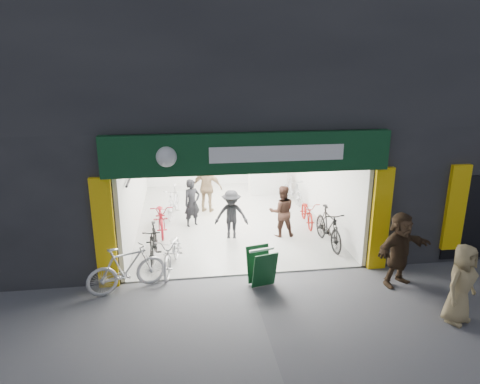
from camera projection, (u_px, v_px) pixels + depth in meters
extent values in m
plane|color=#56565B|center=(248.00, 275.00, 10.38)|extent=(60.00, 60.00, 0.00)
cube|color=#232326|center=(255.00, 36.00, 13.57)|extent=(16.00, 10.00, 4.50)
cube|color=#232326|center=(57.00, 165.00, 13.87)|extent=(5.00, 10.00, 3.50)
cube|color=#232326|center=(390.00, 155.00, 15.41)|extent=(6.00, 10.00, 3.50)
cube|color=#9E9E99|center=(229.00, 218.00, 14.17)|extent=(6.00, 8.00, 0.04)
cube|color=silver|center=(217.00, 147.00, 17.59)|extent=(6.00, 0.20, 3.20)
cube|color=silver|center=(134.00, 175.00, 13.31)|extent=(0.10, 8.00, 3.20)
cube|color=silver|center=(317.00, 168.00, 14.10)|extent=(0.10, 8.00, 3.20)
cube|color=white|center=(228.00, 120.00, 13.22)|extent=(6.00, 8.00, 0.10)
cube|color=black|center=(248.00, 138.00, 9.50)|extent=(6.00, 0.30, 0.30)
cube|color=#0D3920|center=(249.00, 153.00, 9.38)|extent=(6.40, 0.25, 0.90)
cube|color=white|center=(278.00, 154.00, 9.33)|extent=(3.00, 0.02, 0.35)
cube|color=yellow|center=(105.00, 234.00, 9.51)|extent=(0.45, 0.12, 2.60)
cube|color=yellow|center=(380.00, 219.00, 10.38)|extent=(0.45, 0.12, 2.60)
cube|color=yellow|center=(456.00, 208.00, 10.59)|extent=(0.50, 0.12, 2.20)
cylinder|color=black|center=(136.00, 163.00, 12.61)|extent=(0.06, 5.00, 0.06)
cube|color=silver|center=(267.00, 182.00, 16.63)|extent=(1.40, 0.60, 1.00)
cube|color=white|center=(241.00, 137.00, 10.59)|extent=(1.30, 0.35, 0.04)
cube|color=white|center=(232.00, 127.00, 12.30)|extent=(1.30, 0.35, 0.04)
cube|color=white|center=(225.00, 119.00, 14.00)|extent=(1.30, 0.35, 0.04)
cube|color=white|center=(220.00, 113.00, 15.71)|extent=(1.30, 0.35, 0.04)
imported|color=#BDBCC1|center=(172.00, 252.00, 10.58)|extent=(0.92, 1.85, 0.93)
imported|color=black|center=(153.00, 242.00, 11.13)|extent=(0.50, 1.57, 0.94)
imported|color=maroon|center=(161.00, 217.00, 12.87)|extent=(0.80, 1.90, 0.97)
imported|color=silver|center=(173.00, 201.00, 14.25)|extent=(0.81, 1.77, 1.03)
imported|color=black|center=(329.00, 227.00, 11.90)|extent=(0.59, 1.87, 1.11)
imported|color=maroon|center=(307.00, 212.00, 13.48)|extent=(0.69, 1.63, 0.83)
imported|color=#A9A8AD|center=(293.00, 190.00, 15.59)|extent=(0.72, 1.62, 0.94)
imported|color=#BABABF|center=(127.00, 268.00, 9.57)|extent=(1.86, 1.13, 1.08)
imported|color=black|center=(192.00, 203.00, 13.23)|extent=(0.67, 0.60, 1.53)
imported|color=#3B231A|center=(282.00, 212.00, 12.47)|extent=(0.78, 0.62, 1.56)
imported|color=black|center=(231.00, 215.00, 12.28)|extent=(1.04, 0.69, 1.49)
imported|color=#907554|center=(207.00, 188.00, 14.46)|extent=(1.13, 0.76, 1.78)
imported|color=#917D54|center=(461.00, 284.00, 8.33)|extent=(0.95, 0.83, 1.64)
imported|color=#39281A|center=(399.00, 249.00, 9.74)|extent=(1.70, 1.09, 1.76)
cube|color=#0E3B1B|center=(265.00, 270.00, 9.64)|extent=(0.60, 0.33, 0.86)
cube|color=#0E3B1B|center=(258.00, 263.00, 9.97)|extent=(0.60, 0.33, 0.86)
cube|color=white|center=(262.00, 250.00, 9.68)|extent=(0.59, 0.19, 0.05)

